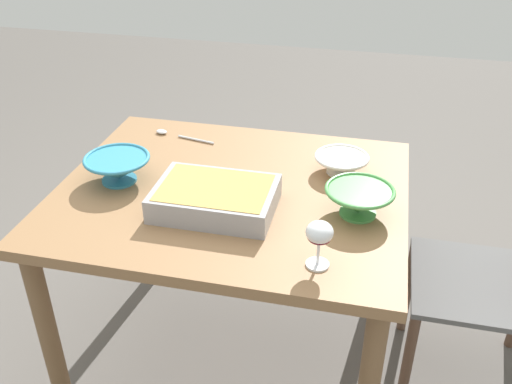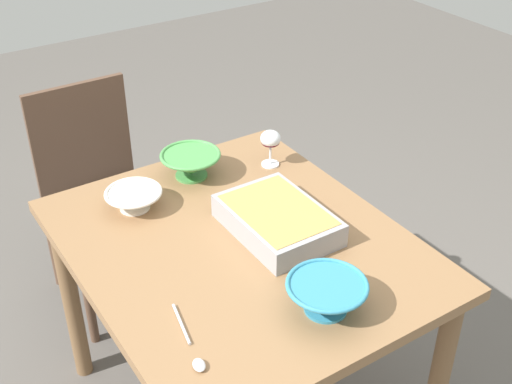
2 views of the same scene
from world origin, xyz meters
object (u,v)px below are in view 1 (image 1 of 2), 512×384
object	(u,v)px
dining_table	(232,215)
serving_bowl	(341,163)
wine_glass	(319,235)
chair	(512,275)
casserole_dish	(215,197)
mixing_bowl	(359,200)
serving_spoon	(173,134)
small_bowl	(118,168)

from	to	relation	value
dining_table	serving_bowl	xyz separation A→B (m)	(-0.33, -0.18, 0.14)
dining_table	wine_glass	distance (m)	0.50
chair	dining_table	bearing A→B (deg)	6.69
casserole_dish	serving_bowl	xyz separation A→B (m)	(-0.35, -0.31, -0.01)
wine_glass	mixing_bowl	distance (m)	0.29
dining_table	serving_bowl	distance (m)	0.40
wine_glass	serving_spoon	world-z (taller)	wine_glass
chair	serving_spoon	size ratio (longest dim) A/B	3.69
wine_glass	serving_bowl	bearing A→B (deg)	-90.99
mixing_bowl	casserole_dish	bearing A→B (deg)	9.13
wine_glass	casserole_dish	distance (m)	0.40
wine_glass	serving_spoon	bearing A→B (deg)	-45.75
casserole_dish	chair	bearing A→B (deg)	-165.92
dining_table	casserole_dish	bearing A→B (deg)	82.97
dining_table	serving_spoon	bearing A→B (deg)	-45.84
mixing_bowl	chair	bearing A→B (deg)	-162.06
serving_spoon	small_bowl	bearing A→B (deg)	81.39
casserole_dish	serving_bowl	size ratio (longest dim) A/B	1.96
wine_glass	mixing_bowl	world-z (taller)	wine_glass
dining_table	mixing_bowl	xyz separation A→B (m)	(-0.40, 0.06, 0.15)
mixing_bowl	small_bowl	xyz separation A→B (m)	(0.77, -0.02, -0.00)
chair	serving_bowl	bearing A→B (deg)	-7.32
dining_table	casserole_dish	distance (m)	0.19
dining_table	serving_spoon	size ratio (longest dim) A/B	4.50
serving_bowl	serving_spoon	world-z (taller)	serving_bowl
serving_spoon	casserole_dish	bearing A→B (deg)	123.57
casserole_dish	small_bowl	world-z (taller)	small_bowl
dining_table	chair	world-z (taller)	chair
casserole_dish	mixing_bowl	world-z (taller)	mixing_bowl
dining_table	serving_bowl	world-z (taller)	serving_bowl
dining_table	chair	bearing A→B (deg)	-173.31
dining_table	mixing_bowl	world-z (taller)	mixing_bowl
casserole_dish	mixing_bowl	xyz separation A→B (m)	(-0.42, -0.07, 0.01)
chair	mixing_bowl	world-z (taller)	chair
mixing_bowl	small_bowl	bearing A→B (deg)	-1.83
dining_table	serving_bowl	bearing A→B (deg)	-150.79
wine_glass	serving_bowl	size ratio (longest dim) A/B	0.73
mixing_bowl	small_bowl	distance (m)	0.77
casserole_dish	small_bowl	size ratio (longest dim) A/B	1.68
casserole_dish	dining_table	bearing A→B (deg)	-97.03
serving_bowl	serving_spoon	bearing A→B (deg)	-12.31
casserole_dish	serving_bowl	distance (m)	0.46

